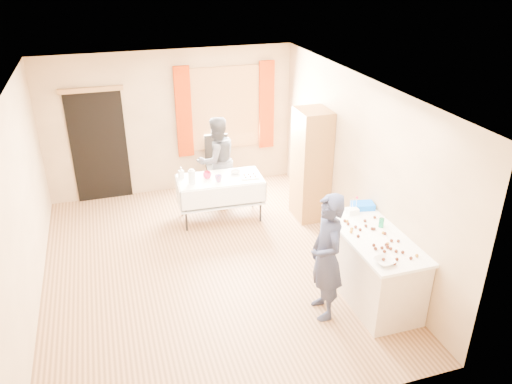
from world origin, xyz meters
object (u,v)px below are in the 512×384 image
object	(u,v)px
girl	(326,257)
woman	(217,160)
chair	(218,175)
cabinet	(311,165)
counter	(372,266)
party_table	(220,194)

from	to	relation	value
girl	woman	bearing A→B (deg)	-166.88
chair	woman	distance (m)	0.65
chair	girl	world-z (taller)	girl
cabinet	counter	bearing A→B (deg)	-92.52
counter	girl	size ratio (longest dim) A/B	0.97
counter	party_table	world-z (taller)	counter
woman	chair	bearing A→B (deg)	-122.24
counter	chair	bearing A→B (deg)	106.84
cabinet	party_table	xyz separation A→B (m)	(-1.46, 0.36, -0.49)
chair	girl	size ratio (longest dim) A/B	0.64
counter	girl	xyz separation A→B (m)	(-0.73, -0.14, 0.36)
party_table	woman	xyz separation A→B (m)	(0.11, 0.68, 0.34)
chair	counter	bearing A→B (deg)	-67.46
cabinet	woman	distance (m)	1.70
counter	chair	size ratio (longest dim) A/B	1.52
chair	cabinet	bearing A→B (deg)	-44.18
counter	woman	xyz separation A→B (m)	(-1.25, 3.31, 0.33)
girl	woman	distance (m)	3.49
party_table	cabinet	bearing A→B (deg)	-10.98
party_table	girl	bearing A→B (deg)	-74.33
counter	woman	bearing A→B (deg)	110.62
chair	woman	bearing A→B (deg)	-99.44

